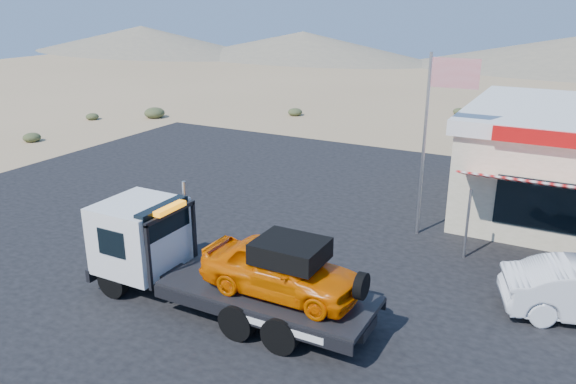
% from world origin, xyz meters
% --- Properties ---
extents(ground, '(120.00, 120.00, 0.00)m').
position_xyz_m(ground, '(0.00, 0.00, 0.00)').
color(ground, '#9A7F58').
rests_on(ground, ground).
extents(asphalt_lot, '(32.00, 24.00, 0.02)m').
position_xyz_m(asphalt_lot, '(2.00, 3.00, 0.01)').
color(asphalt_lot, black).
rests_on(asphalt_lot, ground).
extents(tow_truck, '(7.57, 2.25, 2.53)m').
position_xyz_m(tow_truck, '(1.60, -2.64, 1.37)').
color(tow_truck, black).
rests_on(tow_truck, asphalt_lot).
extents(flagpole, '(1.55, 0.10, 6.00)m').
position_xyz_m(flagpole, '(4.93, 4.50, 3.76)').
color(flagpole, '#99999E').
rests_on(flagpole, asphalt_lot).
extents(desert_scrub, '(24.21, 37.02, 0.73)m').
position_xyz_m(desert_scrub, '(-15.43, 7.48, 0.30)').
color(desert_scrub, '#333C20').
rests_on(desert_scrub, ground).
extents(distant_hills, '(126.00, 48.00, 4.20)m').
position_xyz_m(distant_hills, '(-9.77, 55.14, 1.89)').
color(distant_hills, '#726B59').
rests_on(distant_hills, ground).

